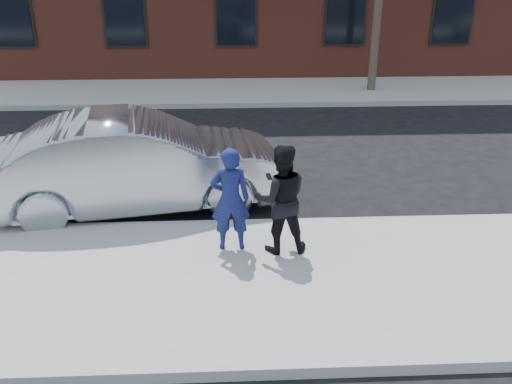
{
  "coord_description": "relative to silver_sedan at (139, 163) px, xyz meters",
  "views": [
    {
      "loc": [
        -0.12,
        -6.51,
        4.19
      ],
      "look_at": [
        0.2,
        0.4,
        1.17
      ],
      "focal_mm": 38.0,
      "sensor_mm": 36.0,
      "label": 1
    }
  ],
  "objects": [
    {
      "name": "ground",
      "position": [
        1.76,
        -2.5,
        -0.85
      ],
      "size": [
        100.0,
        100.0,
        0.0
      ],
      "primitive_type": "plane",
      "color": "black",
      "rests_on": "ground"
    },
    {
      "name": "far_sidewalk",
      "position": [
        1.76,
        8.75,
        -0.78
      ],
      "size": [
        50.0,
        3.5,
        0.15
      ],
      "primitive_type": "cube",
      "color": "#9A9892",
      "rests_on": "ground"
    },
    {
      "name": "silver_sedan",
      "position": [
        0.0,
        0.0,
        0.0
      ],
      "size": [
        5.4,
        2.64,
        1.7
      ],
      "primitive_type": "imported",
      "rotation": [
        0.0,
        0.0,
        1.74
      ],
      "color": "#999BA3",
      "rests_on": "ground"
    },
    {
      "name": "man_peacoat",
      "position": [
        2.33,
        -1.92,
        0.12
      ],
      "size": [
        0.84,
        0.67,
        1.65
      ],
      "rotation": [
        0.0,
        0.0,
        3.2
      ],
      "color": "black",
      "rests_on": "near_sidewalk"
    },
    {
      "name": "near_sidewalk",
      "position": [
        1.76,
        -2.75,
        -0.78
      ],
      "size": [
        50.0,
        3.5,
        0.15
      ],
      "primitive_type": "cube",
      "color": "#9A9892",
      "rests_on": "ground"
    },
    {
      "name": "near_curb",
      "position": [
        1.76,
        -0.95,
        -0.78
      ],
      "size": [
        50.0,
        0.1,
        0.15
      ],
      "primitive_type": "cube",
      "color": "#999691",
      "rests_on": "ground"
    },
    {
      "name": "far_curb",
      "position": [
        1.76,
        6.95,
        -0.78
      ],
      "size": [
        50.0,
        0.1,
        0.15
      ],
      "primitive_type": "cube",
      "color": "#999691",
      "rests_on": "ground"
    },
    {
      "name": "man_hoodie",
      "position": [
        1.6,
        -1.83,
        0.09
      ],
      "size": [
        0.59,
        0.48,
        1.59
      ],
      "rotation": [
        0.0,
        0.0,
        3.17
      ],
      "color": "navy",
      "rests_on": "near_sidewalk"
    }
  ]
}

